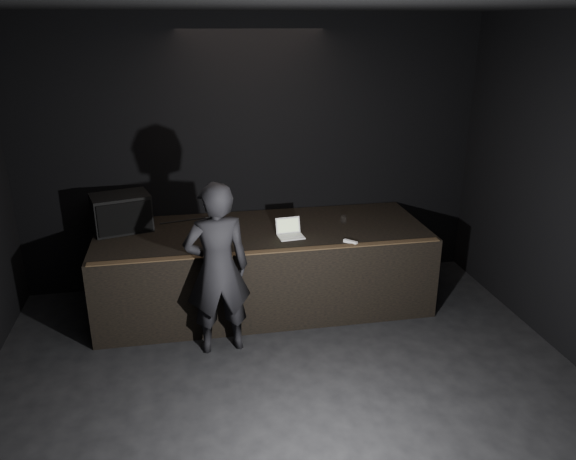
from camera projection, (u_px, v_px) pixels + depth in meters
The scene contains 11 objects.
ground at pixel (312, 454), 4.67m from camera, with size 7.00×7.00×0.00m, color black.
room_walls at pixel (316, 226), 3.96m from camera, with size 6.10×7.10×3.52m.
stage_riser at pixel (263, 267), 7.01m from camera, with size 4.00×1.50×1.00m, color black.
riser_lip at pixel (272, 251), 6.18m from camera, with size 3.92×0.10×0.01m, color brown.
stage_monitor at pixel (121, 213), 6.75m from camera, with size 0.76×0.64×0.44m.
cable at pixel (193, 219), 7.16m from camera, with size 0.02×0.02×0.86m, color black.
laptop at pixel (290, 232), 6.62m from camera, with size 0.32×0.29×0.20m.
beer_can at pixel (212, 242), 6.20m from camera, with size 0.08×0.08×0.18m.
plastic_cup at pixel (343, 219), 7.05m from camera, with size 0.07×0.07×0.09m, color white.
wii_remote at pixel (351, 242), 6.41m from camera, with size 0.04×0.17×0.03m, color white.
person at pixel (217, 269), 5.87m from camera, with size 0.69×0.45×1.90m, color black.
Camera 1 is at (-0.89, -3.62, 3.39)m, focal length 35.00 mm.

